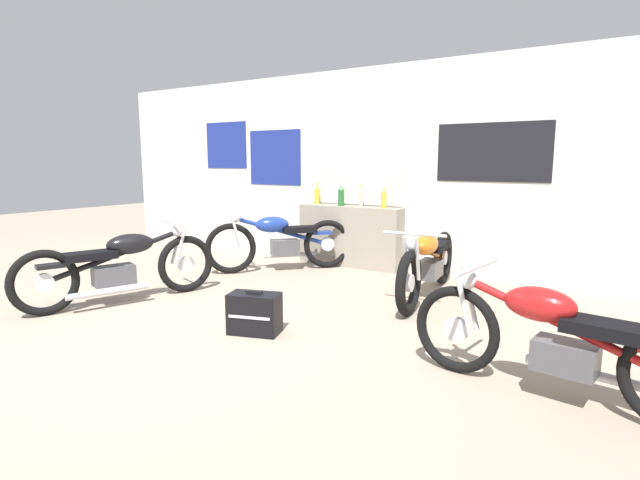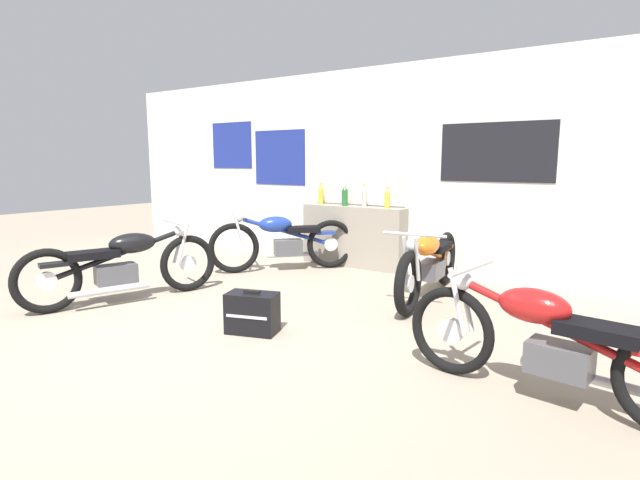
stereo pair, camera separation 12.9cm
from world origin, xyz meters
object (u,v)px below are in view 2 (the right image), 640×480
at_px(bottle_right_center, 387,199).
at_px(motorcycle_blue, 283,240).
at_px(bottle_left_center, 345,196).
at_px(motorcycle_black, 122,264).
at_px(motorcycle_orange, 429,263).
at_px(motorcycle_red, 549,341).
at_px(bottle_leftmost, 321,195).
at_px(bottle_center, 364,197).
at_px(hard_case_black, 252,313).

height_order(bottle_right_center, motorcycle_blue, bottle_right_center).
distance_m(bottle_left_center, motorcycle_black, 3.19).
relative_size(motorcycle_orange, motorcycle_red, 1.08).
distance_m(bottle_left_center, motorcycle_red, 4.38).
relative_size(bottle_leftmost, motorcycle_red, 0.16).
bearing_deg(motorcycle_red, motorcycle_blue, 151.39).
bearing_deg(motorcycle_blue, bottle_right_center, 33.52).
xyz_separation_m(bottle_leftmost, motorcycle_blue, (-0.05, -0.85, -0.59)).
bearing_deg(motorcycle_blue, bottle_center, 45.05).
bearing_deg(motorcycle_black, hard_case_black, 1.40).
relative_size(bottle_leftmost, bottle_right_center, 1.07).
relative_size(bottle_leftmost, motorcycle_blue, 0.20).
relative_size(bottle_leftmost, motorcycle_orange, 0.15).
height_order(bottle_leftmost, hard_case_black, bottle_leftmost).
xyz_separation_m(bottle_right_center, hard_case_black, (0.19, -2.95, -0.82)).
relative_size(motorcycle_black, hard_case_black, 4.09).
relative_size(bottle_right_center, motorcycle_red, 0.15).
height_order(bottle_leftmost, motorcycle_orange, bottle_leftmost).
xyz_separation_m(bottle_leftmost, hard_case_black, (1.33, -3.01, -0.83)).
bearing_deg(motorcycle_orange, bottle_right_center, 136.49).
relative_size(bottle_center, motorcycle_blue, 0.19).
bearing_deg(motorcycle_blue, hard_case_black, -57.41).
height_order(bottle_leftmost, bottle_center, bottle_leftmost).
distance_m(motorcycle_orange, hard_case_black, 2.15).
xyz_separation_m(motorcycle_black, motorcycle_blue, (0.45, 2.20, 0.01)).
distance_m(bottle_center, motorcycle_blue, 1.30).
bearing_deg(bottle_center, motorcycle_orange, -35.69).
relative_size(motorcycle_orange, hard_case_black, 4.21).
relative_size(bottle_left_center, bottle_right_center, 1.09).
distance_m(bottle_leftmost, motorcycle_red, 4.78).
distance_m(motorcycle_black, hard_case_black, 1.84).
relative_size(bottle_right_center, motorcycle_orange, 0.14).
bearing_deg(bottle_leftmost, bottle_center, -2.41).
xyz_separation_m(bottle_center, motorcycle_orange, (1.41, -1.01, -0.61)).
distance_m(motorcycle_blue, hard_case_black, 2.58).
height_order(motorcycle_black, motorcycle_red, motorcycle_black).
relative_size(bottle_center, motorcycle_red, 0.16).
height_order(motorcycle_orange, motorcycle_red, same).
bearing_deg(bottle_left_center, bottle_leftmost, 171.19).
relative_size(bottle_left_center, hard_case_black, 0.64).
bearing_deg(bottle_right_center, bottle_left_center, -179.12).
bearing_deg(hard_case_black, motorcycle_orange, 66.88).
height_order(bottle_right_center, hard_case_black, bottle_right_center).
bearing_deg(bottle_left_center, bottle_right_center, 0.88).
xyz_separation_m(motorcycle_red, motorcycle_blue, (-3.79, 2.07, 0.02)).
xyz_separation_m(bottle_right_center, motorcycle_blue, (-1.19, -0.79, -0.58)).
xyz_separation_m(bottle_left_center, motorcycle_orange, (1.71, -0.97, -0.62)).
bearing_deg(motorcycle_red, bottle_leftmost, 142.06).
height_order(bottle_left_center, motorcycle_blue, bottle_left_center).
bearing_deg(bottle_right_center, motorcycle_red, -47.67).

